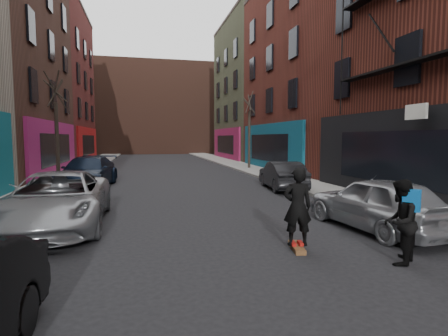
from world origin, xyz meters
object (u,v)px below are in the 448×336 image
parked_left_end (88,172)px  skateboarder (297,207)px  parked_left_far (57,200)px  tree_left_far (56,120)px  tree_right_far (249,124)px  parked_right_end (282,175)px  pedestrian (400,221)px  skateboard (297,247)px  parked_right_far (377,203)px

parked_left_end → skateboarder: size_ratio=3.07×
skateboarder → parked_left_far: bearing=-19.2°
tree_left_far → parked_left_far: (2.08, -9.70, -2.63)m
tree_right_far → parked_left_far: 19.00m
parked_right_end → pedestrian: pedestrian is taller
parked_left_far → parked_left_end: bearing=91.0°
pedestrian → parked_left_end: bearing=-97.7°
skateboarder → tree_right_far: bearing=-92.8°
tree_right_far → parked_right_end: (-1.60, -10.49, -2.86)m
tree_right_far → skateboard: 19.88m
parked_left_far → parked_left_end: size_ratio=1.03×
parked_left_end → parked_right_end: 9.45m
skateboarder → parked_right_end: bearing=-99.1°
parked_right_far → skateboard: 3.01m
skateboard → pedestrian: size_ratio=0.49×
tree_right_far → pedestrian: bearing=-99.0°
tree_right_far → pedestrian: 20.64m
parked_right_far → pedestrian: size_ratio=2.58×
parked_left_far → parked_right_far: size_ratio=1.27×
parked_left_far → parked_right_far: (8.29, -2.25, -0.03)m
parked_right_end → skateboard: (-3.17, -8.50, -0.62)m
skateboard → parked_right_far: bearing=31.9°
tree_right_far → skateboarder: tree_right_far is taller
parked_left_end → parked_right_end: parked_left_end is taller
tree_left_far → parked_right_far: (10.37, -11.95, -2.65)m
skateboard → pedestrian: (1.58, -1.23, 0.78)m
parked_left_far → pedestrian: (7.12, -4.51, 0.08)m
parked_left_far → skateboarder: (5.54, -3.28, 0.20)m
tree_right_far → pedestrian: size_ratio=4.13×
tree_left_far → pedestrian: tree_left_far is taller
parked_right_far → skateboarder: 2.94m
parked_right_end → skateboarder: bearing=76.3°
parked_left_end → skateboard: (5.90, -11.17, -0.71)m
parked_left_far → pedestrian: bearing=-33.9°
tree_left_far → parked_right_far: bearing=-49.1°
parked_right_far → parked_right_end: 7.48m
skateboarder → pedestrian: bearing=153.4°
tree_right_far → parked_left_far: size_ratio=1.26×
parked_right_end → skateboard: 9.09m
parked_left_far → skateboarder: 6.44m
tree_left_far → parked_left_end: 3.63m
skateboarder → pedestrian: (1.58, -1.23, -0.12)m
tree_left_far → tree_right_far: bearing=25.8°
tree_right_far → parked_left_far: bearing=-123.3°
skateboard → parked_left_far: bearing=160.8°
tree_left_far → parked_right_far: tree_left_far is taller
parked_left_far → parked_right_end: parked_left_far is taller
pedestrian → tree_left_far: bearing=-95.8°
parked_right_far → skateboard: size_ratio=5.32×
parked_left_end → skateboarder: bearing=-55.3°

